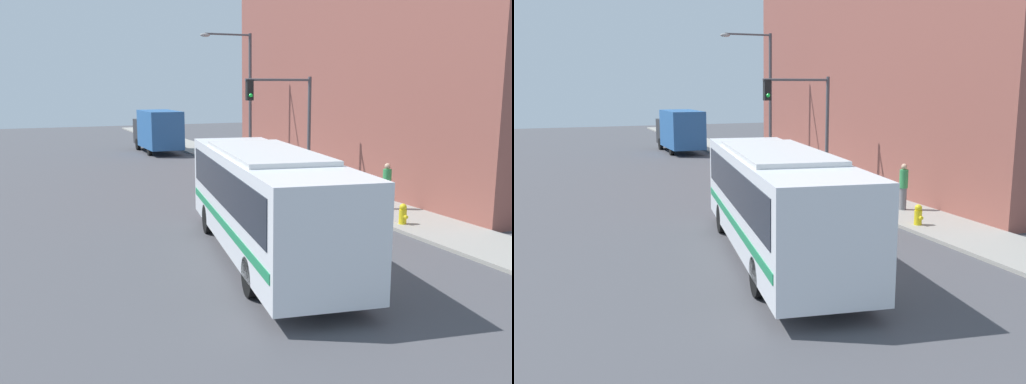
% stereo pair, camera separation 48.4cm
% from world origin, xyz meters
% --- Properties ---
extents(ground_plane, '(120.00, 120.00, 0.00)m').
position_xyz_m(ground_plane, '(0.00, 0.00, 0.00)').
color(ground_plane, '#47474C').
extents(sidewalk, '(2.86, 70.00, 0.12)m').
position_xyz_m(sidewalk, '(5.93, 20.00, 0.06)').
color(sidewalk, gray).
rests_on(sidewalk, ground_plane).
extents(building_facade, '(6.00, 22.95, 11.29)m').
position_xyz_m(building_facade, '(10.36, 12.47, 5.65)').
color(building_facade, brown).
rests_on(building_facade, ground_plane).
extents(city_bus, '(4.17, 10.90, 3.19)m').
position_xyz_m(city_bus, '(-0.92, 1.52, 1.84)').
color(city_bus, silver).
rests_on(city_bus, ground_plane).
extents(delivery_truck, '(2.37, 6.91, 3.17)m').
position_xyz_m(delivery_truck, '(2.60, 29.20, 1.71)').
color(delivery_truck, '#265999').
rests_on(delivery_truck, ground_plane).
extents(fire_hydrant, '(0.27, 0.37, 0.74)m').
position_xyz_m(fire_hydrant, '(5.10, 2.94, 0.49)').
color(fire_hydrant, gold).
rests_on(fire_hydrant, sidewalk).
extents(traffic_light_pole, '(3.28, 0.35, 5.26)m').
position_xyz_m(traffic_light_pole, '(4.13, 10.30, 3.74)').
color(traffic_light_pole, '#47474C').
rests_on(traffic_light_pole, sidewalk).
extents(parking_meter, '(0.14, 0.14, 1.42)m').
position_xyz_m(parking_meter, '(5.10, 10.67, 1.07)').
color(parking_meter, '#47474C').
rests_on(parking_meter, sidewalk).
extents(street_lamp, '(3.06, 0.28, 7.78)m').
position_xyz_m(street_lamp, '(4.95, 17.67, 4.76)').
color(street_lamp, '#47474C').
rests_on(street_lamp, sidewalk).
extents(pedestrian_near_corner, '(0.34, 0.34, 1.84)m').
position_xyz_m(pedestrian_near_corner, '(6.07, 5.28, 1.07)').
color(pedestrian_near_corner, slate).
rests_on(pedestrian_near_corner, sidewalk).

